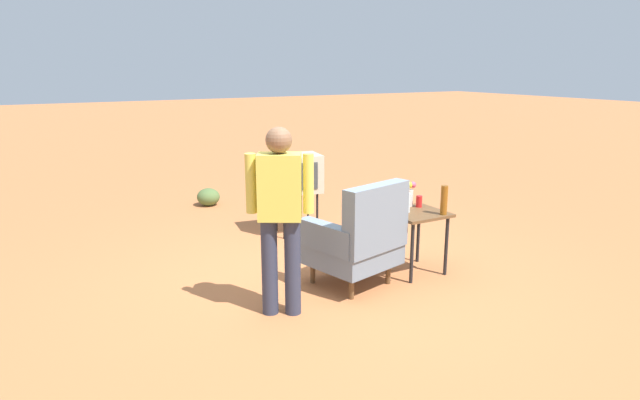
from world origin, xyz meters
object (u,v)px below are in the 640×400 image
(tv_on_stand, at_px, (296,174))
(bottle_short_clear, at_px, (407,203))
(soda_can_blue, at_px, (397,208))
(flower_vase, at_px, (409,193))
(soda_can_red, at_px, (419,201))
(person_standing, at_px, (280,210))
(bottle_tall_amber, at_px, (444,200))
(side_table, at_px, (416,221))
(armchair, at_px, (359,238))

(tv_on_stand, relative_size, bottle_short_clear, 5.15)
(soda_can_blue, relative_size, flower_vase, 0.46)
(soda_can_red, height_order, flower_vase, flower_vase)
(person_standing, height_order, bottle_tall_amber, person_standing)
(soda_can_blue, xyz_separation_m, bottle_short_clear, (-0.13, -0.01, 0.04))
(bottle_tall_amber, xyz_separation_m, soda_can_blue, (0.39, -0.25, -0.09))
(person_standing, relative_size, flower_vase, 6.19)
(person_standing, distance_m, flower_vase, 1.77)
(side_table, xyz_separation_m, flower_vase, (-0.07, -0.23, 0.25))
(person_standing, xyz_separation_m, bottle_short_clear, (-1.54, -0.24, -0.18))
(soda_can_red, bearing_deg, tv_on_stand, -70.17)
(tv_on_stand, xyz_separation_m, bottle_tall_amber, (-0.63, 2.04, 0.03))
(side_table, height_order, soda_can_blue, soda_can_blue)
(soda_can_blue, distance_m, flower_vase, 0.37)
(person_standing, bearing_deg, tv_on_stand, -120.18)
(flower_vase, bearing_deg, tv_on_stand, -71.39)
(soda_can_red, height_order, bottle_short_clear, bottle_short_clear)
(side_table, height_order, bottle_short_clear, bottle_short_clear)
(person_standing, distance_m, soda_can_blue, 1.45)
(soda_can_red, xyz_separation_m, soda_can_blue, (0.37, 0.11, 0.00))
(person_standing, height_order, soda_can_red, person_standing)
(armchair, xyz_separation_m, soda_can_red, (-0.87, -0.17, 0.22))
(bottle_short_clear, bearing_deg, tv_on_stand, -78.45)
(bottle_tall_amber, xyz_separation_m, bottle_short_clear, (0.26, -0.25, -0.05))
(armchair, relative_size, soda_can_red, 8.69)
(bottle_short_clear, xyz_separation_m, flower_vase, (-0.17, -0.19, 0.05))
(armchair, bearing_deg, flower_vase, -162.34)
(bottle_short_clear, bearing_deg, armchair, 6.10)
(bottle_short_clear, bearing_deg, person_standing, 8.80)
(bottle_short_clear, bearing_deg, flower_vase, -132.54)
(bottle_tall_amber, bearing_deg, person_standing, -0.50)
(soda_can_red, bearing_deg, bottle_short_clear, 22.79)
(tv_on_stand, bearing_deg, flower_vase, 108.61)
(tv_on_stand, height_order, bottle_short_clear, tv_on_stand)
(armchair, xyz_separation_m, bottle_short_clear, (-0.63, -0.07, 0.26))
(side_table, bearing_deg, bottle_tall_amber, 127.07)
(bottle_tall_amber, xyz_separation_m, flower_vase, (0.09, -0.44, -0.00))
(tv_on_stand, relative_size, bottle_tall_amber, 3.43)
(armchair, distance_m, soda_can_blue, 0.55)
(side_table, xyz_separation_m, bottle_short_clear, (0.10, -0.04, 0.20))
(side_table, xyz_separation_m, tv_on_stand, (0.47, -1.82, 0.22))
(armchair, height_order, tv_on_stand, armchair)
(tv_on_stand, xyz_separation_m, soda_can_blue, (-0.24, 1.79, -0.06))
(tv_on_stand, bearing_deg, side_table, 104.31)
(side_table, distance_m, flower_vase, 0.34)
(armchair, height_order, soda_can_red, armchair)
(bottle_tall_amber, distance_m, bottle_short_clear, 0.37)
(tv_on_stand, relative_size, soda_can_blue, 8.44)
(side_table, height_order, person_standing, person_standing)
(person_standing, distance_m, bottle_tall_amber, 1.81)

